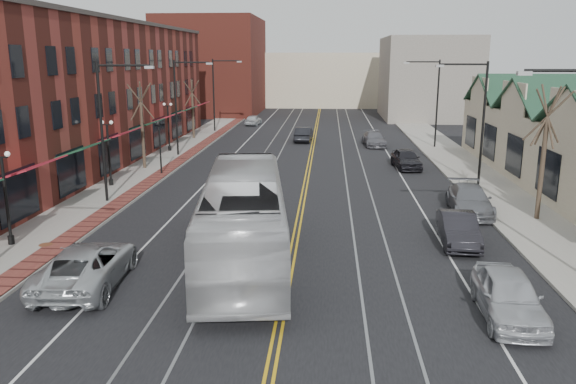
# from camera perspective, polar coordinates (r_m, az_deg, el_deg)

# --- Properties ---
(ground) EXTENTS (160.00, 160.00, 0.00)m
(ground) POSITION_cam_1_polar(r_m,az_deg,el_deg) (17.48, -1.28, -15.29)
(ground) COLOR black
(ground) RESTS_ON ground
(sidewalk_left) EXTENTS (4.00, 120.00, 0.15)m
(sidewalk_left) POSITION_cam_1_polar(r_m,az_deg,el_deg) (38.64, -16.40, 0.55)
(sidewalk_left) COLOR gray
(sidewalk_left) RESTS_ON ground
(sidewalk_right) EXTENTS (4.00, 120.00, 0.15)m
(sidewalk_right) POSITION_cam_1_polar(r_m,az_deg,el_deg) (37.71, 20.22, -0.05)
(sidewalk_right) COLOR gray
(sidewalk_right) RESTS_ON ground
(building_left) EXTENTS (10.00, 50.00, 11.00)m
(building_left) POSITION_cam_1_polar(r_m,az_deg,el_deg) (47.03, -21.98, 9.07)
(building_left) COLOR maroon
(building_left) RESTS_ON ground
(backdrop_left) EXTENTS (14.00, 18.00, 14.00)m
(backdrop_left) POSITION_cam_1_polar(r_m,az_deg,el_deg) (87.02, -7.64, 12.57)
(backdrop_left) COLOR maroon
(backdrop_left) RESTS_ON ground
(backdrop_mid) EXTENTS (22.00, 14.00, 9.00)m
(backdrop_mid) POSITION_cam_1_polar(r_m,az_deg,el_deg) (100.32, 3.35, 11.36)
(backdrop_mid) COLOR #BDAB91
(backdrop_mid) RESTS_ON ground
(backdrop_right) EXTENTS (12.00, 16.00, 11.00)m
(backdrop_right) POSITION_cam_1_polar(r_m,az_deg,el_deg) (81.41, 13.96, 11.17)
(backdrop_right) COLOR slate
(backdrop_right) RESTS_ON ground
(streetlight_l_1) EXTENTS (3.33, 0.25, 8.00)m
(streetlight_l_1) POSITION_cam_1_polar(r_m,az_deg,el_deg) (33.82, -17.77, 7.18)
(streetlight_l_1) COLOR black
(streetlight_l_1) RESTS_ON sidewalk_left
(streetlight_l_2) EXTENTS (3.33, 0.25, 8.00)m
(streetlight_l_2) POSITION_cam_1_polar(r_m,az_deg,el_deg) (48.98, -10.84, 9.39)
(streetlight_l_2) COLOR black
(streetlight_l_2) RESTS_ON sidewalk_left
(streetlight_l_3) EXTENTS (3.33, 0.25, 8.00)m
(streetlight_l_3) POSITION_cam_1_polar(r_m,az_deg,el_deg) (64.55, -7.18, 10.49)
(streetlight_l_3) COLOR black
(streetlight_l_3) RESTS_ON sidewalk_left
(streetlight_r_1) EXTENTS (3.33, 0.25, 8.00)m
(streetlight_r_1) POSITION_cam_1_polar(r_m,az_deg,el_deg) (38.59, 18.65, 7.84)
(streetlight_r_1) COLOR black
(streetlight_r_1) RESTS_ON sidewalk_right
(streetlight_r_2) EXTENTS (3.33, 0.25, 8.00)m
(streetlight_r_2) POSITION_cam_1_polar(r_m,az_deg,el_deg) (54.19, 14.50, 9.59)
(streetlight_r_2) COLOR black
(streetlight_r_2) RESTS_ON sidewalk_right
(lamppost_l_1) EXTENTS (0.84, 0.28, 4.27)m
(lamppost_l_1) POSITION_cam_1_polar(r_m,az_deg,el_deg) (27.97, -26.70, -0.76)
(lamppost_l_1) COLOR black
(lamppost_l_1) RESTS_ON sidewalk_left
(lamppost_l_2) EXTENTS (0.84, 0.28, 4.27)m
(lamppost_l_2) POSITION_cam_1_polar(r_m,az_deg,el_deg) (38.52, -17.72, 3.65)
(lamppost_l_2) COLOR black
(lamppost_l_2) RESTS_ON sidewalk_left
(lamppost_l_3) EXTENTS (0.84, 0.28, 4.27)m
(lamppost_l_3) POSITION_cam_1_polar(r_m,az_deg,el_deg) (51.64, -12.03, 6.39)
(lamppost_l_3) COLOR black
(lamppost_l_3) RESTS_ON sidewalk_left
(tree_left_near) EXTENTS (1.78, 1.37, 6.48)m
(tree_left_near) POSITION_cam_1_polar(r_m,az_deg,el_deg) (43.81, -14.61, 6.73)
(tree_left_near) COLOR #382B21
(tree_left_near) RESTS_ON sidewalk_left
(tree_left_far) EXTENTS (1.66, 1.28, 6.02)m
(tree_left_far) POSITION_cam_1_polar(r_m,az_deg,el_deg) (59.14, -9.66, 8.43)
(tree_left_far) COLOR #382B21
(tree_left_far) RESTS_ON sidewalk_left
(tree_right_mid) EXTENTS (1.90, 1.46, 6.93)m
(tree_right_mid) POSITION_cam_1_polar(r_m,az_deg,el_deg) (31.59, 24.55, 3.84)
(tree_right_mid) COLOR #382B21
(tree_right_mid) RESTS_ON sidewalk_right
(manhole_far) EXTENTS (0.60, 0.60, 0.02)m
(manhole_far) POSITION_cam_1_polar(r_m,az_deg,el_deg) (27.73, -23.40, -4.93)
(manhole_far) COLOR #592D19
(manhole_far) RESTS_ON sidewalk_left
(traffic_signal) EXTENTS (0.18, 0.15, 3.80)m
(traffic_signal) POSITION_cam_1_polar(r_m,az_deg,el_deg) (41.50, -12.89, 4.84)
(traffic_signal) COLOR black
(traffic_signal) RESTS_ON sidewalk_left
(transit_bus) EXTENTS (4.84, 13.89, 3.79)m
(transit_bus) POSITION_cam_1_polar(r_m,az_deg,el_deg) (23.57, -4.52, -2.56)
(transit_bus) COLOR silver
(transit_bus) RESTS_ON ground
(parked_suv) EXTENTS (3.07, 5.97, 1.61)m
(parked_suv) POSITION_cam_1_polar(r_m,az_deg,el_deg) (22.55, -19.77, -7.03)
(parked_suv) COLOR #B4B9BC
(parked_suv) RESTS_ON ground
(parked_car_a) EXTENTS (2.09, 4.69, 1.57)m
(parked_car_a) POSITION_cam_1_polar(r_m,az_deg,el_deg) (20.15, 21.49, -9.75)
(parked_car_a) COLOR #BBBDC3
(parked_car_a) RESTS_ON ground
(parked_car_b) EXTENTS (1.81, 4.49, 1.45)m
(parked_car_b) POSITION_cam_1_polar(r_m,az_deg,el_deg) (26.95, 16.89, -3.63)
(parked_car_b) COLOR black
(parked_car_b) RESTS_ON ground
(parked_car_c) EXTENTS (2.46, 5.33, 1.51)m
(parked_car_c) POSITION_cam_1_polar(r_m,az_deg,el_deg) (32.45, 17.95, -0.76)
(parked_car_c) COLOR slate
(parked_car_c) RESTS_ON ground
(parked_car_d) EXTENTS (2.22, 4.62, 1.52)m
(parked_car_d) POSITION_cam_1_polar(r_m,az_deg,el_deg) (44.21, 11.91, 3.33)
(parked_car_d) COLOR black
(parked_car_d) RESTS_ON ground
(distant_car_left) EXTENTS (1.82, 4.54, 1.47)m
(distant_car_left) POSITION_cam_1_polar(r_m,az_deg,el_deg) (57.27, 1.62, 5.89)
(distant_car_left) COLOR black
(distant_car_left) RESTS_ON ground
(distant_car_right) EXTENTS (2.26, 4.86, 1.37)m
(distant_car_right) POSITION_cam_1_polar(r_m,az_deg,el_deg) (54.92, 8.73, 5.35)
(distant_car_right) COLOR slate
(distant_car_right) RESTS_ON ground
(distant_car_far) EXTENTS (1.94, 3.97, 1.31)m
(distant_car_far) POSITION_cam_1_polar(r_m,az_deg,el_deg) (71.20, -3.54, 7.32)
(distant_car_far) COLOR silver
(distant_car_far) RESTS_ON ground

